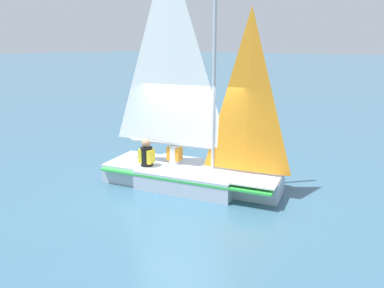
# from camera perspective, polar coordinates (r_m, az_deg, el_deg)

# --- Properties ---
(ground_plane) EXTENTS (260.00, 260.00, 0.00)m
(ground_plane) POSITION_cam_1_polar(r_m,az_deg,el_deg) (9.48, 0.00, -6.28)
(ground_plane) COLOR #38607A
(sailboat_main) EXTENTS (4.61, 2.53, 5.76)m
(sailboat_main) POSITION_cam_1_polar(r_m,az_deg,el_deg) (9.24, -0.23, -1.75)
(sailboat_main) COLOR #B2BCCC
(sailboat_main) RESTS_ON ground_plane
(sailor_helm) EXTENTS (0.39, 0.36, 1.16)m
(sailor_helm) POSITION_cam_1_polar(r_m,az_deg,el_deg) (9.63, -2.66, -2.05)
(sailor_helm) COLOR black
(sailor_helm) RESTS_ON ground_plane
(sailor_crew) EXTENTS (0.39, 0.36, 1.16)m
(sailor_crew) POSITION_cam_1_polar(r_m,az_deg,el_deg) (9.47, -6.92, -2.44)
(sailor_crew) COLOR black
(sailor_crew) RESTS_ON ground_plane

